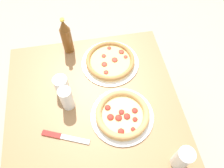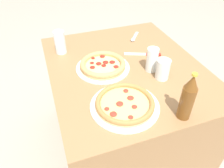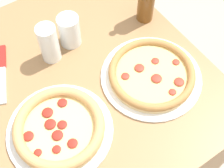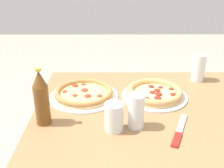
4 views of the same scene
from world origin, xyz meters
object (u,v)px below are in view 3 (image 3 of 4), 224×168
(pizza_salami, at_px, (59,128))
(glass_lemonade, at_px, (49,45))
(pizza_veggie, at_px, (152,74))
(knife, at_px, (2,71))
(glass_mango_juice, at_px, (69,31))

(pizza_salami, height_order, glass_lemonade, glass_lemonade)
(pizza_salami, bearing_deg, pizza_veggie, 0.17)
(pizza_salami, height_order, pizza_veggie, pizza_salami)
(glass_lemonade, bearing_deg, knife, 166.87)
(pizza_salami, xyz_separation_m, glass_mango_juice, (0.19, 0.28, 0.03))
(knife, bearing_deg, glass_mango_juice, -3.92)
(pizza_salami, bearing_deg, glass_mango_juice, 54.70)
(glass_mango_juice, bearing_deg, pizza_salami, -125.30)
(pizza_veggie, height_order, glass_lemonade, glass_lemonade)
(pizza_salami, bearing_deg, knife, 100.66)
(pizza_salami, xyz_separation_m, glass_lemonade, (0.11, 0.25, 0.04))
(pizza_veggie, height_order, knife, pizza_veggie)
(glass_mango_juice, relative_size, glass_lemonade, 0.82)
(pizza_salami, relative_size, knife, 1.39)
(glass_lemonade, bearing_deg, pizza_veggie, -48.22)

